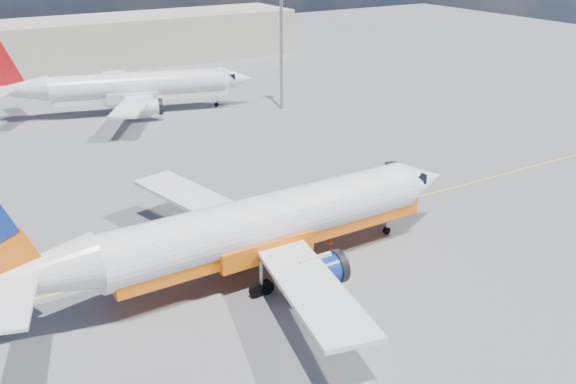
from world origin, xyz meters
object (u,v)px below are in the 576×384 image
second_jet (131,87)px  main_jet (255,227)px  gse_tug (396,172)px  traffic_cone (329,240)px

second_jet → main_jet: bearing=-83.4°
main_jet → second_jet: (6.41, 44.58, -0.27)m
second_jet → gse_tug: 38.25m
main_jet → gse_tug: bearing=22.9°
main_jet → traffic_cone: main_jet is taller
gse_tug → second_jet: bearing=132.5°
traffic_cone → main_jet: bearing=-169.8°
gse_tug → traffic_cone: (-12.83, -7.59, -0.50)m
main_jet → traffic_cone: bearing=9.0°
gse_tug → traffic_cone: 14.91m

